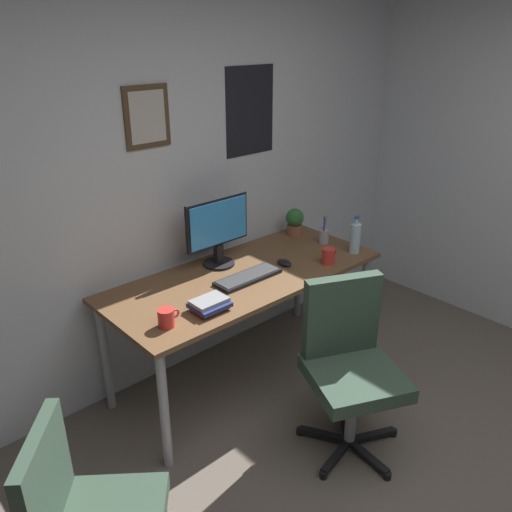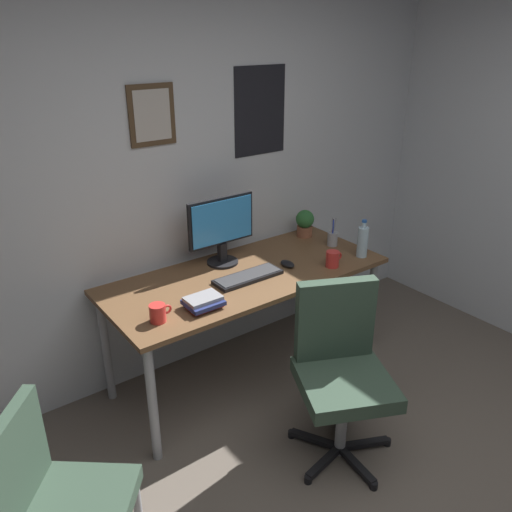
{
  "view_description": "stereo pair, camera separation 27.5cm",
  "coord_description": "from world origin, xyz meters",
  "px_view_note": "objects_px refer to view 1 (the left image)",
  "views": [
    {
      "loc": [
        -1.67,
        -0.46,
        2.13
      ],
      "look_at": [
        0.21,
        1.6,
        0.9
      ],
      "focal_mm": 36.39,
      "sensor_mm": 36.0,
      "label": 1
    },
    {
      "loc": [
        -1.45,
        -0.63,
        2.13
      ],
      "look_at": [
        0.21,
        1.6,
        0.9
      ],
      "focal_mm": 36.39,
      "sensor_mm": 36.0,
      "label": 2
    }
  ],
  "objects_px": {
    "coffee_mug_far": "(329,256)",
    "monitor": "(218,229)",
    "keyboard": "(248,277)",
    "potted_plant": "(295,221)",
    "computer_mouse": "(284,263)",
    "pen_cup": "(324,235)",
    "water_bottle": "(355,237)",
    "book_stack_left": "(210,304)",
    "office_chair": "(349,359)",
    "coffee_mug_near": "(167,318)"
  },
  "relations": [
    {
      "from": "monitor",
      "to": "water_bottle",
      "type": "bearing_deg",
      "value": -30.07
    },
    {
      "from": "potted_plant",
      "to": "office_chair",
      "type": "bearing_deg",
      "value": -122.42
    },
    {
      "from": "water_bottle",
      "to": "office_chair",
      "type": "bearing_deg",
      "value": -142.68
    },
    {
      "from": "book_stack_left",
      "to": "pen_cup",
      "type": "bearing_deg",
      "value": 10.37
    },
    {
      "from": "pen_cup",
      "to": "book_stack_left",
      "type": "xyz_separation_m",
      "value": [
        -1.16,
        -0.21,
        -0.02
      ]
    },
    {
      "from": "water_bottle",
      "to": "coffee_mug_near",
      "type": "distance_m",
      "value": 1.45
    },
    {
      "from": "water_bottle",
      "to": "coffee_mug_far",
      "type": "distance_m",
      "value": 0.27
    },
    {
      "from": "water_bottle",
      "to": "coffee_mug_near",
      "type": "bearing_deg",
      "value": 177.96
    },
    {
      "from": "office_chair",
      "to": "book_stack_left",
      "type": "bearing_deg",
      "value": 127.77
    },
    {
      "from": "potted_plant",
      "to": "monitor",
      "type": "bearing_deg",
      "value": -177.12
    },
    {
      "from": "keyboard",
      "to": "book_stack_left",
      "type": "xyz_separation_m",
      "value": [
        -0.4,
        -0.14,
        0.02
      ]
    },
    {
      "from": "potted_plant",
      "to": "pen_cup",
      "type": "relative_size",
      "value": 0.98
    },
    {
      "from": "monitor",
      "to": "keyboard",
      "type": "height_order",
      "value": "monitor"
    },
    {
      "from": "office_chair",
      "to": "book_stack_left",
      "type": "relative_size",
      "value": 4.93
    },
    {
      "from": "computer_mouse",
      "to": "coffee_mug_far",
      "type": "bearing_deg",
      "value": -36.24
    },
    {
      "from": "office_chair",
      "to": "computer_mouse",
      "type": "bearing_deg",
      "value": 71.89
    },
    {
      "from": "water_bottle",
      "to": "keyboard",
      "type": "bearing_deg",
      "value": 167.48
    },
    {
      "from": "coffee_mug_near",
      "to": "pen_cup",
      "type": "relative_size",
      "value": 0.61
    },
    {
      "from": "coffee_mug_near",
      "to": "pen_cup",
      "type": "xyz_separation_m",
      "value": [
        1.42,
        0.2,
        0.01
      ]
    },
    {
      "from": "office_chair",
      "to": "computer_mouse",
      "type": "relative_size",
      "value": 8.64
    },
    {
      "from": "book_stack_left",
      "to": "monitor",
      "type": "bearing_deg",
      "value": 46.78
    },
    {
      "from": "monitor",
      "to": "potted_plant",
      "type": "relative_size",
      "value": 2.36
    },
    {
      "from": "computer_mouse",
      "to": "potted_plant",
      "type": "xyz_separation_m",
      "value": [
        0.43,
        0.33,
        0.09
      ]
    },
    {
      "from": "coffee_mug_far",
      "to": "monitor",
      "type": "bearing_deg",
      "value": 138.99
    },
    {
      "from": "keyboard",
      "to": "water_bottle",
      "type": "xyz_separation_m",
      "value": [
        0.79,
        -0.18,
        0.09
      ]
    },
    {
      "from": "coffee_mug_far",
      "to": "potted_plant",
      "type": "distance_m",
      "value": 0.54
    },
    {
      "from": "monitor",
      "to": "coffee_mug_far",
      "type": "distance_m",
      "value": 0.72
    },
    {
      "from": "water_bottle",
      "to": "coffee_mug_far",
      "type": "xyz_separation_m",
      "value": [
        -0.26,
        0.0,
        -0.05
      ]
    },
    {
      "from": "computer_mouse",
      "to": "potted_plant",
      "type": "bearing_deg",
      "value": 37.24
    },
    {
      "from": "pen_cup",
      "to": "book_stack_left",
      "type": "height_order",
      "value": "pen_cup"
    },
    {
      "from": "coffee_mug_far",
      "to": "book_stack_left",
      "type": "bearing_deg",
      "value": 177.8
    },
    {
      "from": "water_bottle",
      "to": "coffee_mug_far",
      "type": "height_order",
      "value": "water_bottle"
    },
    {
      "from": "keyboard",
      "to": "coffee_mug_far",
      "type": "distance_m",
      "value": 0.56
    },
    {
      "from": "potted_plant",
      "to": "coffee_mug_near",
      "type": "bearing_deg",
      "value": -162.27
    },
    {
      "from": "keyboard",
      "to": "coffee_mug_near",
      "type": "xyz_separation_m",
      "value": [
        -0.66,
        -0.12,
        0.04
      ]
    },
    {
      "from": "office_chair",
      "to": "coffee_mug_far",
      "type": "height_order",
      "value": "office_chair"
    },
    {
      "from": "computer_mouse",
      "to": "keyboard",
      "type": "bearing_deg",
      "value": 178.36
    },
    {
      "from": "office_chair",
      "to": "potted_plant",
      "type": "height_order",
      "value": "office_chair"
    },
    {
      "from": "coffee_mug_far",
      "to": "pen_cup",
      "type": "xyz_separation_m",
      "value": [
        0.24,
        0.25,
        0.0
      ]
    },
    {
      "from": "monitor",
      "to": "book_stack_left",
      "type": "xyz_separation_m",
      "value": [
        -0.4,
        -0.42,
        -0.21
      ]
    },
    {
      "from": "monitor",
      "to": "water_bottle",
      "type": "distance_m",
      "value": 0.92
    },
    {
      "from": "coffee_mug_near",
      "to": "potted_plant",
      "type": "height_order",
      "value": "potted_plant"
    },
    {
      "from": "potted_plant",
      "to": "book_stack_left",
      "type": "xyz_separation_m",
      "value": [
        -1.13,
        -0.46,
        -0.07
      ]
    },
    {
      "from": "keyboard",
      "to": "potted_plant",
      "type": "distance_m",
      "value": 0.8
    },
    {
      "from": "potted_plant",
      "to": "pen_cup",
      "type": "bearing_deg",
      "value": -81.18
    },
    {
      "from": "coffee_mug_near",
      "to": "coffee_mug_far",
      "type": "height_order",
      "value": "coffee_mug_far"
    },
    {
      "from": "potted_plant",
      "to": "pen_cup",
      "type": "distance_m",
      "value": 0.25
    },
    {
      "from": "keyboard",
      "to": "coffee_mug_far",
      "type": "height_order",
      "value": "coffee_mug_far"
    },
    {
      "from": "pen_cup",
      "to": "water_bottle",
      "type": "bearing_deg",
      "value": -84.52
    },
    {
      "from": "book_stack_left",
      "to": "keyboard",
      "type": "bearing_deg",
      "value": 19.53
    }
  ]
}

